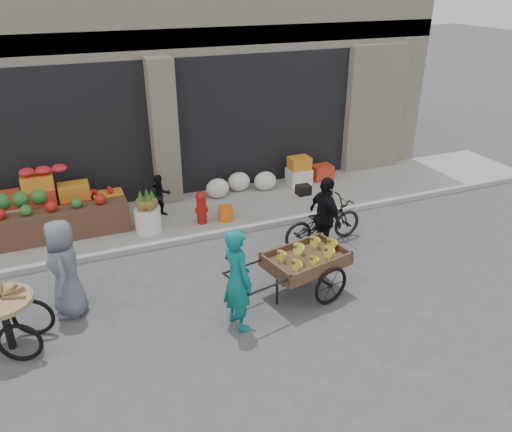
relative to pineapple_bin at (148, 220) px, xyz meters
name	(u,v)px	position (x,y,z in m)	size (l,w,h in m)	color
ground	(249,333)	(0.75, -3.60, -0.37)	(80.00, 80.00, 0.00)	#424244
sidewalk	(179,217)	(0.75, 0.50, -0.31)	(18.00, 2.20, 0.12)	gray
building	(132,37)	(0.75, 4.43, 3.00)	(14.00, 6.45, 7.00)	beige
fruit_display	(52,205)	(-1.73, 0.78, 0.30)	(3.10, 1.12, 1.24)	red
pineapple_bin	(148,220)	(0.00, 0.00, 0.00)	(0.52, 0.52, 0.50)	silver
fire_hydrant	(201,206)	(1.10, -0.05, 0.13)	(0.22, 0.22, 0.71)	#A5140F
orange_bucket	(225,213)	(1.60, -0.10, -0.10)	(0.32, 0.32, 0.30)	orange
right_bay_goods	(278,176)	(3.36, 1.10, 0.04)	(3.35, 0.60, 0.70)	silver
seated_person	(160,196)	(0.40, 0.60, 0.21)	(0.45, 0.35, 0.93)	black
banana_cart	(304,258)	(1.95, -2.98, 0.30)	(2.35, 1.32, 0.93)	brown
vendor_woman	(237,279)	(0.67, -3.35, 0.45)	(0.60, 0.39, 1.64)	#0D6963
tricycle_cart	(4,315)	(-2.49, -2.62, 0.20)	(1.46, 1.06, 0.95)	#9E7F51
vendor_grey	(65,269)	(-1.63, -2.05, 0.42)	(0.78, 0.51, 1.59)	slate
bicycle	(323,222)	(3.11, -1.56, 0.08)	(0.60, 1.72, 0.90)	black
cyclist	(325,217)	(2.91, -1.96, 0.41)	(0.91, 0.38, 1.55)	black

